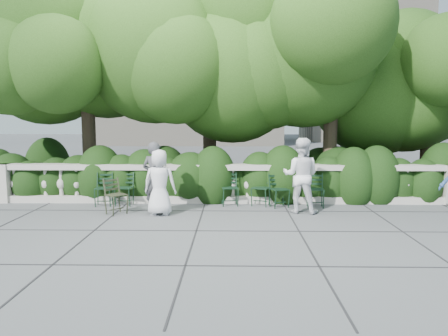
{
  "coord_description": "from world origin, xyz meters",
  "views": [
    {
      "loc": [
        0.21,
        -9.28,
        2.22
      ],
      "look_at": [
        0.0,
        1.0,
        1.0
      ],
      "focal_mm": 35.0,
      "sensor_mm": 36.0,
      "label": 1
    }
  ],
  "objects_px": {
    "person_businessman": "(160,182)",
    "person_casual_man": "(301,175)",
    "chair_c": "(282,208)",
    "chair_f": "(316,208)",
    "chair_weathered": "(120,215)",
    "chair_a": "(103,207)",
    "chair_e": "(231,207)",
    "chair_b": "(123,207)",
    "person_woman_grey": "(155,177)",
    "chair_d": "(259,207)"
  },
  "relations": [
    {
      "from": "chair_e",
      "to": "person_woman_grey",
      "type": "height_order",
      "value": "person_woman_grey"
    },
    {
      "from": "chair_f",
      "to": "chair_weathered",
      "type": "distance_m",
      "value": 4.63
    },
    {
      "from": "chair_c",
      "to": "chair_a",
      "type": "bearing_deg",
      "value": 159.85
    },
    {
      "from": "chair_weathered",
      "to": "person_casual_man",
      "type": "bearing_deg",
      "value": -41.56
    },
    {
      "from": "chair_weathered",
      "to": "chair_b",
      "type": "bearing_deg",
      "value": 54.06
    },
    {
      "from": "chair_b",
      "to": "chair_c",
      "type": "xyz_separation_m",
      "value": [
        3.91,
        -0.14,
        0.0
      ]
    },
    {
      "from": "chair_c",
      "to": "person_casual_man",
      "type": "height_order",
      "value": "person_casual_man"
    },
    {
      "from": "chair_e",
      "to": "chair_f",
      "type": "bearing_deg",
      "value": -12.02
    },
    {
      "from": "chair_e",
      "to": "chair_weathered",
      "type": "distance_m",
      "value": 2.68
    },
    {
      "from": "chair_b",
      "to": "chair_c",
      "type": "height_order",
      "value": "same"
    },
    {
      "from": "person_casual_man",
      "to": "chair_d",
      "type": "bearing_deg",
      "value": -17.29
    },
    {
      "from": "chair_d",
      "to": "person_woman_grey",
      "type": "xyz_separation_m",
      "value": [
        -2.44,
        -0.7,
        0.82
      ]
    },
    {
      "from": "chair_weathered",
      "to": "chair_c",
      "type": "bearing_deg",
      "value": -34.82
    },
    {
      "from": "chair_d",
      "to": "person_businessman",
      "type": "height_order",
      "value": "person_businessman"
    },
    {
      "from": "chair_f",
      "to": "person_casual_man",
      "type": "height_order",
      "value": "person_casual_man"
    },
    {
      "from": "chair_weathered",
      "to": "person_casual_man",
      "type": "distance_m",
      "value": 4.22
    },
    {
      "from": "person_casual_man",
      "to": "chair_f",
      "type": "bearing_deg",
      "value": -119.51
    },
    {
      "from": "chair_a",
      "to": "chair_c",
      "type": "distance_m",
      "value": 4.39
    },
    {
      "from": "person_woman_grey",
      "to": "chair_a",
      "type": "bearing_deg",
      "value": -4.73
    },
    {
      "from": "chair_d",
      "to": "chair_e",
      "type": "bearing_deg",
      "value": -159.76
    },
    {
      "from": "chair_weathered",
      "to": "person_woman_grey",
      "type": "relative_size",
      "value": 0.51
    },
    {
      "from": "chair_c",
      "to": "person_casual_man",
      "type": "bearing_deg",
      "value": -66.75
    },
    {
      "from": "chair_d",
      "to": "person_woman_grey",
      "type": "height_order",
      "value": "person_woman_grey"
    },
    {
      "from": "chair_f",
      "to": "person_casual_man",
      "type": "bearing_deg",
      "value": -131.08
    },
    {
      "from": "person_woman_grey",
      "to": "person_casual_man",
      "type": "bearing_deg",
      "value": -160.25
    },
    {
      "from": "chair_c",
      "to": "chair_e",
      "type": "bearing_deg",
      "value": 152.32
    },
    {
      "from": "chair_weathered",
      "to": "chair_e",
      "type": "bearing_deg",
      "value": -25.42
    },
    {
      "from": "person_woman_grey",
      "to": "chair_c",
      "type": "bearing_deg",
      "value": -152.15
    },
    {
      "from": "person_businessman",
      "to": "person_casual_man",
      "type": "xyz_separation_m",
      "value": [
        3.21,
        0.32,
        0.12
      ]
    },
    {
      "from": "person_businessman",
      "to": "chair_c",
      "type": "bearing_deg",
      "value": -161.81
    },
    {
      "from": "chair_a",
      "to": "chair_f",
      "type": "distance_m",
      "value": 5.21
    },
    {
      "from": "chair_b",
      "to": "person_businessman",
      "type": "distance_m",
      "value": 1.58
    },
    {
      "from": "person_businessman",
      "to": "chair_b",
      "type": "bearing_deg",
      "value": -35.4
    },
    {
      "from": "person_businessman",
      "to": "person_woman_grey",
      "type": "height_order",
      "value": "person_woman_grey"
    },
    {
      "from": "chair_a",
      "to": "person_casual_man",
      "type": "xyz_separation_m",
      "value": [
        4.77,
        -0.49,
        0.87
      ]
    },
    {
      "from": "chair_e",
      "to": "person_woman_grey",
      "type": "bearing_deg",
      "value": -165.58
    },
    {
      "from": "chair_weathered",
      "to": "chair_a",
      "type": "bearing_deg",
      "value": 80.37
    },
    {
      "from": "chair_c",
      "to": "chair_f",
      "type": "relative_size",
      "value": 1.0
    },
    {
      "from": "chair_a",
      "to": "chair_d",
      "type": "relative_size",
      "value": 1.0
    },
    {
      "from": "chair_c",
      "to": "chair_f",
      "type": "xyz_separation_m",
      "value": [
        0.83,
        0.02,
        0.0
      ]
    },
    {
      "from": "person_businessman",
      "to": "chair_weathered",
      "type": "bearing_deg",
      "value": 7.09
    },
    {
      "from": "chair_a",
      "to": "person_casual_man",
      "type": "relative_size",
      "value": 0.48
    },
    {
      "from": "chair_d",
      "to": "person_casual_man",
      "type": "bearing_deg",
      "value": -13.52
    },
    {
      "from": "chair_b",
      "to": "chair_e",
      "type": "relative_size",
      "value": 1.0
    },
    {
      "from": "chair_b",
      "to": "chair_e",
      "type": "height_order",
      "value": "same"
    },
    {
      "from": "chair_e",
      "to": "chair_weathered",
      "type": "bearing_deg",
      "value": -166.19
    },
    {
      "from": "chair_a",
      "to": "chair_d",
      "type": "distance_m",
      "value": 3.84
    },
    {
      "from": "chair_f",
      "to": "person_casual_man",
      "type": "distance_m",
      "value": 1.07
    },
    {
      "from": "chair_a",
      "to": "person_businessman",
      "type": "distance_m",
      "value": 1.9
    },
    {
      "from": "chair_weathered",
      "to": "person_businessman",
      "type": "bearing_deg",
      "value": -43.31
    }
  ]
}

